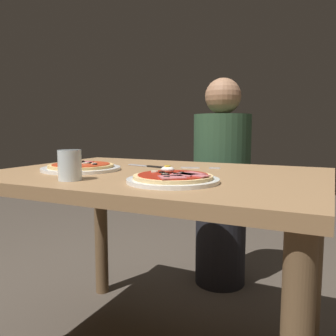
% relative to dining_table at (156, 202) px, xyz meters
% --- Properties ---
extents(dining_table, '(1.19, 0.86, 0.74)m').
position_rel_dining_table_xyz_m(dining_table, '(0.00, 0.00, 0.00)').
color(dining_table, '#9E754C').
rests_on(dining_table, ground).
extents(pizza_foreground, '(0.28, 0.28, 0.05)m').
position_rel_dining_table_xyz_m(pizza_foreground, '(0.16, -0.19, 0.13)').
color(pizza_foreground, white).
rests_on(pizza_foreground, dining_table).
extents(pizza_across_left, '(0.30, 0.30, 0.03)m').
position_rel_dining_table_xyz_m(pizza_across_left, '(-0.29, -0.07, 0.12)').
color(pizza_across_left, white).
rests_on(pizza_across_left, dining_table).
extents(water_glass_near, '(0.07, 0.07, 0.09)m').
position_rel_dining_table_xyz_m(water_glass_near, '(-0.15, -0.29, 0.16)').
color(water_glass_near, silver).
rests_on(water_glass_near, dining_table).
extents(fork, '(0.15, 0.07, 0.00)m').
position_rel_dining_table_xyz_m(fork, '(0.10, 0.17, 0.12)').
color(fork, silver).
rests_on(fork, dining_table).
extents(knife, '(0.19, 0.06, 0.01)m').
position_rel_dining_table_xyz_m(knife, '(-0.11, 0.14, 0.12)').
color(knife, silver).
rests_on(knife, dining_table).
extents(diner_person, '(0.32, 0.32, 1.18)m').
position_rel_dining_table_xyz_m(diner_person, '(0.02, 0.77, -0.07)').
color(diner_person, black).
rests_on(diner_person, ground).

